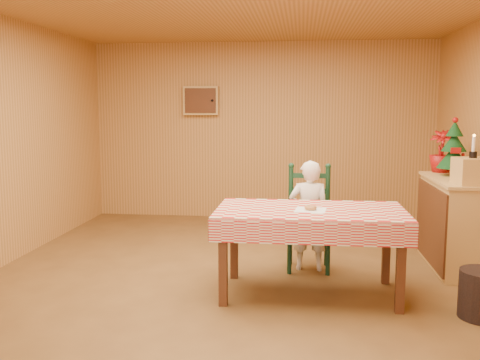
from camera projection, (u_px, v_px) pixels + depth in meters
name	position (u px, v px, depth m)	size (l,w,h in m)	color
ground	(238.00, 281.00, 5.13)	(6.00, 6.00, 0.00)	brown
cabin_walls	(244.00, 90.00, 5.41)	(5.10, 6.05, 2.65)	#BC8543
dining_table	(310.00, 218.00, 4.68)	(1.66, 0.96, 0.77)	#522A15
ladder_chair	(309.00, 220.00, 5.48)	(0.44, 0.40, 1.08)	black
seated_child	(309.00, 216.00, 5.42)	(0.41, 0.27, 1.12)	white
napkin	(311.00, 210.00, 4.62)	(0.26, 0.26, 0.00)	white
donut	(311.00, 208.00, 4.62)	(0.11, 0.11, 0.04)	#B47740
shelf_unit	(456.00, 223.00, 5.51)	(0.54, 1.24, 0.93)	tan
crate	(472.00, 171.00, 5.04)	(0.30, 0.30, 0.25)	tan
christmas_tree	(454.00, 149.00, 5.66)	(0.34, 0.34, 0.62)	#522A15
flower_arrangement	(441.00, 151.00, 5.96)	(0.26, 0.26, 0.47)	#980F0E
candle_set	(473.00, 151.00, 5.01)	(0.07, 0.07, 0.22)	black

